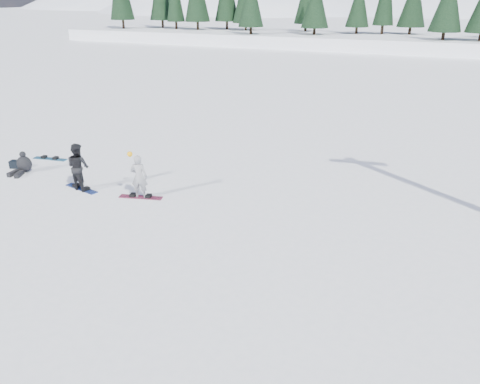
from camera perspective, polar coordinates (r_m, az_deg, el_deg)
name	(u,v)px	position (r m, az deg, el deg)	size (l,w,h in m)	color
ground	(100,215)	(15.45, -16.67, -2.66)	(420.00, 420.00, 0.00)	white
alpine_backdrop	(395,51)	(201.74, 18.36, 16.04)	(412.50, 227.00, 53.20)	white
snowboarder_woman	(139,176)	(16.10, -12.23, 1.87)	(0.65, 0.53, 1.67)	#9A999E
snowboarder_man	(78,167)	(17.39, -19.11, 2.94)	(0.82, 0.64, 1.70)	black
seated_rider	(23,165)	(20.07, -24.91, 3.06)	(0.71, 1.06, 0.84)	black
gear_bag	(16,164)	(20.80, -25.63, 3.07)	(0.45, 0.30, 0.30)	black
snowboard_woman	(141,197)	(16.38, -12.00, -0.62)	(1.50, 0.28, 0.03)	maroon
snowboard_man	(81,189)	(17.67, -18.77, 0.40)	(1.50, 0.28, 0.03)	navy
snowboard_loose_c	(50,159)	(21.38, -22.15, 3.77)	(1.50, 0.28, 0.03)	#185D87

